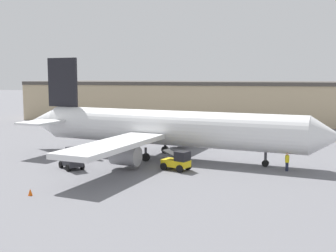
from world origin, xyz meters
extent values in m
plane|color=slate|center=(0.00, 0.00, 0.00)|extent=(400.00, 400.00, 0.00)
cube|color=tan|center=(-8.29, 41.78, 3.76)|extent=(64.10, 17.26, 7.52)
cube|color=#47423D|center=(-8.29, 41.78, 7.87)|extent=(64.10, 17.60, 0.70)
cylinder|color=silver|center=(0.00, 0.00, 3.52)|extent=(31.06, 9.17, 3.97)
cone|color=silver|center=(16.76, -2.90, 3.52)|extent=(3.80, 4.38, 3.89)
cone|color=silver|center=(-17.34, 3.00, 3.52)|extent=(4.95, 4.46, 3.77)
cube|color=silver|center=(0.05, 9.35, 2.82)|extent=(6.48, 14.95, 0.50)
cube|color=silver|center=(-3.09, -8.82, 2.82)|extent=(6.48, 14.95, 0.50)
cylinder|color=#939399|center=(-0.32, 7.21, 1.42)|extent=(3.13, 2.46, 2.01)
cylinder|color=#939399|center=(-2.72, -6.68, 1.42)|extent=(3.13, 2.46, 2.01)
cube|color=black|center=(-14.41, 2.49, 8.57)|extent=(4.29, 1.09, 6.13)
cube|color=silver|center=(-13.66, 6.80, 3.92)|extent=(4.34, 5.31, 0.24)
cube|color=silver|center=(-15.15, -1.81, 3.92)|extent=(4.34, 5.31, 0.24)
cylinder|color=#38383D|center=(10.94, -1.89, 0.77)|extent=(0.28, 0.28, 1.53)
cylinder|color=black|center=(10.94, -1.89, 0.35)|extent=(0.75, 0.46, 0.70)
cylinder|color=#38383D|center=(-1.96, -2.28, 0.77)|extent=(0.28, 0.28, 1.53)
cylinder|color=black|center=(-1.96, -2.28, 0.45)|extent=(0.95, 0.50, 0.90)
cylinder|color=#38383D|center=(-1.08, 2.81, 0.77)|extent=(0.28, 0.28, 1.53)
cylinder|color=black|center=(-1.08, 2.81, 0.45)|extent=(0.95, 0.50, 0.90)
cylinder|color=#1E2338|center=(13.06, -3.45, 0.44)|extent=(0.29, 0.29, 0.88)
cylinder|color=yellow|center=(13.06, -3.45, 1.23)|extent=(0.40, 0.40, 0.70)
sphere|color=tan|center=(13.06, -3.45, 1.71)|extent=(0.26, 0.26, 0.26)
cube|color=#2D2D33|center=(-8.18, -7.72, 0.74)|extent=(3.04, 2.91, 0.82)
cube|color=black|center=(-7.60, -8.22, 1.74)|extent=(1.78, 1.80, 1.17)
cylinder|color=black|center=(-7.94, -8.91, 0.33)|extent=(0.69, 0.65, 0.67)
cylinder|color=black|center=(-6.97, -7.78, 0.33)|extent=(0.69, 0.65, 0.67)
cylinder|color=black|center=(-9.39, -7.67, 0.33)|extent=(0.69, 0.65, 0.67)
cylinder|color=black|center=(-8.41, -6.54, 0.33)|extent=(0.69, 0.65, 0.67)
cube|color=yellow|center=(2.27, -5.71, 0.70)|extent=(3.07, 2.33, 0.66)
cube|color=black|center=(2.99, -5.99, 1.50)|extent=(1.59, 1.65, 0.94)
cube|color=#333333|center=(1.81, -5.54, 1.63)|extent=(1.96, 1.56, 0.67)
cylinder|color=black|center=(2.91, -6.73, 0.37)|extent=(0.80, 0.53, 0.75)
cylinder|color=black|center=(3.43, -5.37, 0.37)|extent=(0.80, 0.53, 0.75)
cylinder|color=black|center=(1.12, -6.05, 0.37)|extent=(0.80, 0.53, 0.75)
cylinder|color=black|center=(1.63, -4.69, 0.37)|extent=(0.80, 0.53, 0.75)
cone|color=#EF590F|center=(-6.80, -17.37, 0.28)|extent=(0.36, 0.36, 0.55)
camera|label=1|loc=(11.73, -46.00, 9.39)|focal=45.00mm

